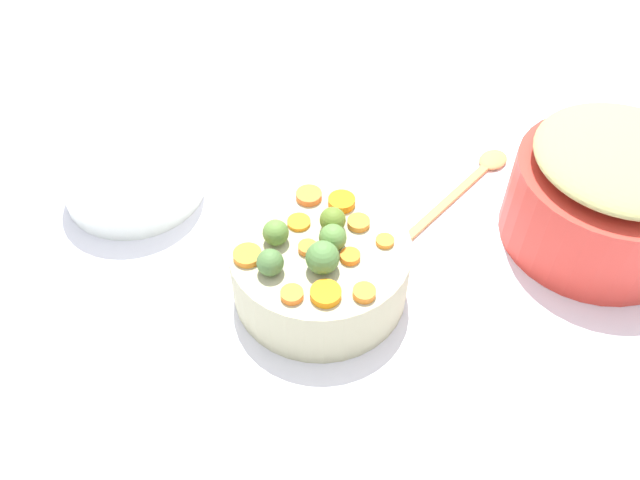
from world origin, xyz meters
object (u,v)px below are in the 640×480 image
(metal_pot, at_px, (603,204))
(casserole_dish, at_px, (130,166))
(wooden_spoon, at_px, (474,177))
(serving_bowl_carrots, at_px, (320,268))

(metal_pot, xyz_separation_m, casserole_dish, (-0.72, -0.15, -0.01))
(metal_pot, height_order, wooden_spoon, metal_pot)
(serving_bowl_carrots, height_order, casserole_dish, casserole_dish)
(metal_pot, bearing_deg, serving_bowl_carrots, -145.70)
(metal_pot, distance_m, casserole_dish, 0.73)
(wooden_spoon, bearing_deg, casserole_dish, -157.23)
(serving_bowl_carrots, xyz_separation_m, wooden_spoon, (0.17, 0.31, -0.04))
(serving_bowl_carrots, height_order, metal_pot, metal_pot)
(serving_bowl_carrots, xyz_separation_m, casserole_dish, (-0.36, 0.09, 0.01))
(casserole_dish, bearing_deg, serving_bowl_carrots, -14.33)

